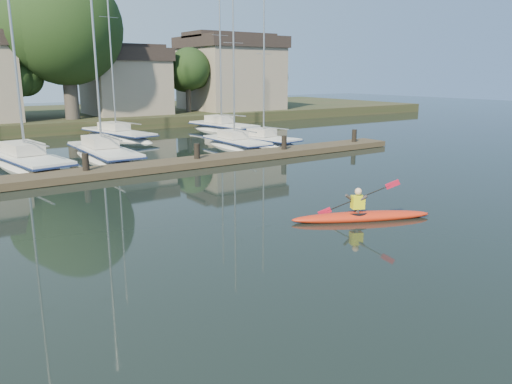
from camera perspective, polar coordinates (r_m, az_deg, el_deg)
ground at (r=14.74m, az=8.78°, el=-6.33°), size 160.00×160.00×0.00m
kayak at (r=17.56m, az=11.90°, el=-2.54°), size 4.80×2.70×1.59m
dock at (r=26.30m, az=-12.52°, el=2.77°), size 34.00×2.00×1.80m
sailboat_1 at (r=29.51m, az=-24.55°, el=2.20°), size 3.69×9.41×14.98m
sailboat_2 at (r=30.91m, az=-16.95°, el=3.32°), size 2.23×9.42×15.58m
sailboat_3 at (r=34.11m, az=-2.30°, el=4.84°), size 2.07×7.41×11.89m
sailboat_4 at (r=35.42m, az=1.07°, el=5.17°), size 3.04×6.61×10.83m
sailboat_6 at (r=40.35m, az=-15.44°, el=5.71°), size 3.83×9.84×15.31m
sailboat_7 at (r=43.85m, az=-3.76°, el=6.71°), size 3.52×8.86×13.89m
shore at (r=51.57m, az=-22.33°, el=10.60°), size 90.00×25.25×12.75m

